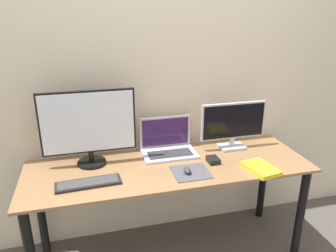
{
  "coord_description": "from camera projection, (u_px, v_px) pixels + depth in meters",
  "views": [
    {
      "loc": [
        -0.5,
        -1.57,
        1.74
      ],
      "look_at": [
        0.01,
        0.39,
        0.98
      ],
      "focal_mm": 35.0,
      "sensor_mm": 36.0,
      "label": 1
    }
  ],
  "objects": [
    {
      "name": "mousepad",
      "position": [
        191.0,
        172.0,
        2.08
      ],
      "size": [
        0.23,
        0.22,
        0.0
      ],
      "color": "#47474C",
      "rests_on": "desk"
    },
    {
      "name": "wall_back",
      "position": [
        156.0,
        76.0,
        2.34
      ],
      "size": [
        7.0,
        0.05,
        2.5
      ],
      "color": "beige",
      "rests_on": "ground_plane"
    },
    {
      "name": "power_brick",
      "position": [
        213.0,
        160.0,
        2.21
      ],
      "size": [
        0.07,
        0.1,
        0.04
      ],
      "color": "black",
      "rests_on": "desk"
    },
    {
      "name": "book",
      "position": [
        261.0,
        168.0,
        2.1
      ],
      "size": [
        0.19,
        0.26,
        0.03
      ],
      "color": "yellow",
      "rests_on": "desk"
    },
    {
      "name": "monitor_left",
      "position": [
        89.0,
        126.0,
        2.1
      ],
      "size": [
        0.61,
        0.19,
        0.5
      ],
      "color": "black",
      "rests_on": "desk"
    },
    {
      "name": "monitor_right",
      "position": [
        233.0,
        124.0,
        2.37
      ],
      "size": [
        0.49,
        0.13,
        0.35
      ],
      "color": "#B2B2B7",
      "rests_on": "desk"
    },
    {
      "name": "laptop",
      "position": [
        168.0,
        145.0,
        2.35
      ],
      "size": [
        0.38,
        0.24,
        0.25
      ],
      "color": "silver",
      "rests_on": "desk"
    },
    {
      "name": "keyboard",
      "position": [
        88.0,
        183.0,
        1.94
      ],
      "size": [
        0.39,
        0.14,
        0.02
      ],
      "color": "black",
      "rests_on": "desk"
    },
    {
      "name": "desk",
      "position": [
        169.0,
        181.0,
        2.22
      ],
      "size": [
        1.88,
        0.63,
        0.73
      ],
      "color": "olive",
      "rests_on": "ground_plane"
    },
    {
      "name": "mouse",
      "position": [
        187.0,
        171.0,
        2.06
      ],
      "size": [
        0.04,
        0.07,
        0.04
      ],
      "color": "#333333",
      "rests_on": "mousepad"
    }
  ]
}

